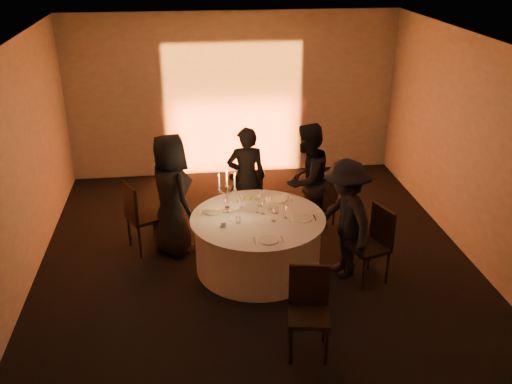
{
  "coord_description": "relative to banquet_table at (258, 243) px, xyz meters",
  "views": [
    {
      "loc": [
        -0.88,
        -6.68,
        4.2
      ],
      "look_at": [
        0.0,
        0.2,
        1.05
      ],
      "focal_mm": 40.0,
      "sensor_mm": 36.0,
      "label": 1
    }
  ],
  "objects": [
    {
      "name": "guest_left",
      "position": [
        -1.14,
        0.64,
        0.49
      ],
      "size": [
        0.91,
        1.02,
        1.76
      ],
      "primitive_type": "imported",
      "rotation": [
        0.0,
        0.0,
        2.09
      ],
      "color": "black",
      "rests_on": "floor"
    },
    {
      "name": "guest_back_right",
      "position": [
        0.85,
        0.95,
        0.48
      ],
      "size": [
        1.06,
        1.05,
        1.73
      ],
      "primitive_type": "imported",
      "rotation": [
        0.0,
        0.0,
        -2.41
      ],
      "color": "black",
      "rests_on": "floor"
    },
    {
      "name": "wine_glass_a",
      "position": [
        0.36,
        -0.05,
        0.52
      ],
      "size": [
        0.07,
        0.07,
        0.19
      ],
      "color": "white",
      "rests_on": "banquet_table"
    },
    {
      "name": "wine_glass_h",
      "position": [
        0.19,
        -0.14,
        0.52
      ],
      "size": [
        0.07,
        0.07,
        0.19
      ],
      "color": "white",
      "rests_on": "banquet_table"
    },
    {
      "name": "plate_front",
      "position": [
        0.05,
        -0.64,
        0.39
      ],
      "size": [
        0.36,
        0.25,
        0.01
      ],
      "color": "silver",
      "rests_on": "banquet_table"
    },
    {
      "name": "wall_front",
      "position": [
        0.0,
        -3.5,
        1.12
      ],
      "size": [
        7.0,
        0.0,
        7.0
      ],
      "primitive_type": "plane",
      "rotation": [
        -1.57,
        0.0,
        0.0
      ],
      "color": "#AAA59E",
      "rests_on": "floor"
    },
    {
      "name": "tumbler_a",
      "position": [
        -0.27,
        -0.12,
        0.43
      ],
      "size": [
        0.07,
        0.07,
        0.09
      ],
      "primitive_type": "cylinder",
      "color": "white",
      "rests_on": "banquet_table"
    },
    {
      "name": "wine_glass_d",
      "position": [
        -0.19,
        0.32,
        0.52
      ],
      "size": [
        0.07,
        0.07,
        0.19
      ],
      "color": "white",
      "rests_on": "banquet_table"
    },
    {
      "name": "chair_right",
      "position": [
        1.46,
        -0.46,
        0.19
      ],
      "size": [
        0.57,
        0.57,
        1.02
      ],
      "rotation": [
        0.0,
        0.0,
        -1.23
      ],
      "color": "black",
      "rests_on": "floor"
    },
    {
      "name": "tumbler_b",
      "position": [
        0.26,
        0.09,
        0.43
      ],
      "size": [
        0.07,
        0.07,
        0.09
      ],
      "primitive_type": "cylinder",
      "color": "white",
      "rests_on": "banquet_table"
    },
    {
      "name": "guest_back_left",
      "position": [
        -0.01,
        1.25,
        0.43
      ],
      "size": [
        0.6,
        0.39,
        1.62
      ],
      "primitive_type": "imported",
      "rotation": [
        0.0,
        0.0,
        3.13
      ],
      "color": "black",
      "rests_on": "floor"
    },
    {
      "name": "wine_glass_g",
      "position": [
        0.19,
        0.22,
        0.52
      ],
      "size": [
        0.07,
        0.07,
        0.19
      ],
      "color": "white",
      "rests_on": "banquet_table"
    },
    {
      "name": "wine_glass_e",
      "position": [
        0.01,
        0.15,
        0.52
      ],
      "size": [
        0.07,
        0.07,
        0.19
      ],
      "color": "white",
      "rests_on": "banquet_table"
    },
    {
      "name": "banquet_table",
      "position": [
        0.0,
        0.0,
        0.0
      ],
      "size": [
        1.8,
        1.8,
        0.77
      ],
      "color": "black",
      "rests_on": "floor"
    },
    {
      "name": "plate_back_left",
      "position": [
        -0.05,
        0.55,
        0.4
      ],
      "size": [
        0.36,
        0.29,
        0.08
      ],
      "color": "silver",
      "rests_on": "banquet_table"
    },
    {
      "name": "wall_back",
      "position": [
        0.0,
        3.5,
        1.12
      ],
      "size": [
        7.0,
        0.0,
        7.0
      ],
      "primitive_type": "plane",
      "rotation": [
        1.57,
        0.0,
        0.0
      ],
      "color": "#AAA59E",
      "rests_on": "floor"
    },
    {
      "name": "plate_left",
      "position": [
        -0.57,
        0.25,
        0.39
      ],
      "size": [
        0.36,
        0.28,
        0.01
      ],
      "color": "silver",
      "rests_on": "banquet_table"
    },
    {
      "name": "plate_right",
      "position": [
        0.57,
        -0.12,
        0.39
      ],
      "size": [
        0.36,
        0.26,
        0.01
      ],
      "color": "silver",
      "rests_on": "banquet_table"
    },
    {
      "name": "chair_back_left",
      "position": [
        0.04,
        1.4,
        0.13
      ],
      "size": [
        0.41,
        0.41,
        0.91
      ],
      "rotation": [
        0.0,
        0.0,
        -3.11
      ],
      "color": "black",
      "rests_on": "floor"
    },
    {
      "name": "plate_back_right",
      "position": [
        0.37,
        0.51,
        0.39
      ],
      "size": [
        0.35,
        0.25,
        0.01
      ],
      "color": "silver",
      "rests_on": "banquet_table"
    },
    {
      "name": "coffee_cup",
      "position": [
        -0.47,
        -0.19,
        0.42
      ],
      "size": [
        0.11,
        0.11,
        0.07
      ],
      "color": "silver",
      "rests_on": "banquet_table"
    },
    {
      "name": "chair_left",
      "position": [
        -1.6,
        0.7,
        0.21
      ],
      "size": [
        0.62,
        0.62,
        1.05
      ],
      "rotation": [
        0.0,
        0.0,
        2.02
      ],
      "color": "black",
      "rests_on": "floor"
    },
    {
      "name": "ceiling",
      "position": [
        0.0,
        0.0,
        2.62
      ],
      "size": [
        7.0,
        7.0,
        0.0
      ],
      "primitive_type": "plane",
      "rotation": [
        3.14,
        0.0,
        0.0
      ],
      "color": "white",
      "rests_on": "wall_back"
    },
    {
      "name": "candelabra",
      "position": [
        -0.39,
        0.21,
        0.6
      ],
      "size": [
        0.26,
        0.12,
        0.62
      ],
      "color": "silver",
      "rests_on": "banquet_table"
    },
    {
      "name": "wall_left",
      "position": [
        -3.0,
        0.0,
        1.12
      ],
      "size": [
        0.0,
        7.0,
        7.0
      ],
      "primitive_type": "plane",
      "rotation": [
        1.57,
        0.0,
        1.57
      ],
      "color": "#AAA59E",
      "rests_on": "floor"
    },
    {
      "name": "guest_right",
      "position": [
        1.1,
        -0.29,
        0.43
      ],
      "size": [
        0.85,
        1.17,
        1.63
      ],
      "primitive_type": "imported",
      "rotation": [
        0.0,
        0.0,
        -1.32
      ],
      "color": "black",
      "rests_on": "floor"
    },
    {
      "name": "chair_front",
      "position": [
        0.33,
        -1.72,
        0.18
      ],
      "size": [
        0.5,
        0.5,
        0.99
      ],
      "rotation": [
        0.0,
        0.0,
        -0.17
      ],
      "color": "black",
      "rests_on": "floor"
    },
    {
      "name": "wall_right",
      "position": [
        3.0,
        0.0,
        1.12
      ],
      "size": [
        0.0,
        7.0,
        7.0
      ],
      "primitive_type": "plane",
      "rotation": [
        1.57,
        0.0,
        -1.57
      ],
      "color": "#AAA59E",
      "rests_on": "floor"
    },
    {
      "name": "chair_back_right",
      "position": [
        1.15,
        1.03,
        0.13
      ],
      "size": [
        0.57,
        0.57,
        0.92
      ],
      "rotation": [
        0.0,
        0.0,
        -2.35
      ],
      "color": "black",
      "rests_on": "floor"
    },
    {
      "name": "uplighter_fixture",
      "position": [
        0.0,
        3.2,
        -0.33
      ],
      "size": [
        0.25,
        0.12,
        0.1
      ],
      "primitive_type": "cube",
      "color": "black",
      "rests_on": "floor"
    },
    {
      "name": "wine_glass_c",
      "position": [
        -0.41,
        0.24,
        0.52
      ],
      "size": [
        0.07,
        0.07,
        0.19
      ],
      "color": "white",
      "rests_on": "banquet_table"
    },
    {
      "name": "wine_glass_b",
      "position": [
        0.08,
        0.1,
        0.52
      ],
      "size": [
        0.07,
        0.07,
        0.19
      ],
      "color": "white",
      "rests_on": "banquet_table"
    },
    {
      "name": "floor",
      "position": [
        0.0,
        0.0,
        -0.38
      ],
      "size": [
        7.0,
        7.0,
        0.0
      ],
      "primitive_type": "plane",
      "color": "black",
      "rests_on": "ground"
    },
    {
      "name": "wine_glass_f",
      "position": [
        0.07,
        0.33,
        0.52
      ],
      "size": [
        0.07,
        0.07,
        0.19
      ],
      "color": "white",
      "rests_on": "banquet_table"
    }
  ]
}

